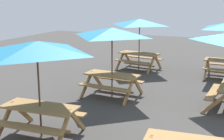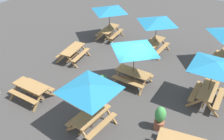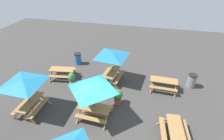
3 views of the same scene
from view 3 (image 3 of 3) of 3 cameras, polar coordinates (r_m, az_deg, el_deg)
The scene contains 11 objects.
ground_plane at distance 10.16m, azimuth -4.63°, elevation -16.03°, with size 33.41×33.41×0.00m, color #3D3A38.
picnic_table_0 at distance 12.32m, azimuth 16.50°, elevation -3.89°, with size 1.58×1.84×0.81m.
picnic_table_1 at distance 11.93m, azimuth 0.00°, elevation 4.42°, with size 2.80×2.80×2.34m.
picnic_table_3 at distance 8.98m, azimuth -6.29°, elevation -6.41°, with size 2.10×2.10×2.34m.
picnic_table_4 at distance 13.48m, azimuth -15.91°, elevation -0.40°, with size 1.76×1.98×0.81m.
picnic_table_5 at distance 10.41m, azimuth -26.83°, elevation -4.13°, with size 2.83×2.83×2.34m.
picnic_table_8 at distance 9.46m, azimuth 19.95°, elevation -18.21°, with size 1.93×1.69×0.81m.
trash_bin_gray at distance 13.30m, azimuth 24.57°, elevation -3.17°, with size 0.59×0.59×0.98m.
trash_bin_blue at distance 15.06m, azimuth -11.05°, elevation 3.67°, with size 0.59×0.59×0.98m.
potted_plant_0 at distance 10.73m, azimuth 1.87°, elevation -8.55°, with size 0.59×0.59×0.99m.
potted_plant_1 at distance 12.32m, azimuth -12.90°, elevation -3.12°, with size 0.47×0.47×1.16m.
Camera 3 is at (6.35, 2.31, 7.59)m, focal length 28.00 mm.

